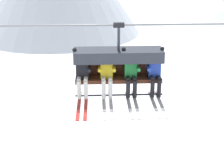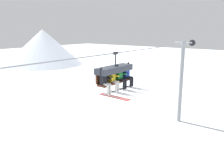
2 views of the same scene
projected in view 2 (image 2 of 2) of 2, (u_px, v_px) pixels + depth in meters
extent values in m
cone|color=silver|center=(43.00, 47.00, 57.16)|extent=(20.23, 20.23, 9.17)
cylinder|color=gray|center=(181.00, 82.00, 20.97)|extent=(0.36, 0.36, 7.91)
cylinder|color=gray|center=(184.00, 43.00, 20.22)|extent=(0.16, 1.60, 0.16)
cylinder|color=black|center=(192.00, 43.00, 19.74)|extent=(0.08, 0.56, 0.56)
cylinder|color=gray|center=(142.00, 50.00, 12.78)|extent=(19.99, 0.05, 0.05)
cube|color=#512819|center=(115.00, 82.00, 11.11)|extent=(2.29, 0.48, 0.10)
cube|color=#512819|center=(111.00, 76.00, 11.22)|extent=(2.29, 0.08, 0.45)
cube|color=#2D333D|center=(114.00, 69.00, 11.01)|extent=(2.34, 0.68, 0.30)
cylinder|color=black|center=(120.00, 89.00, 10.98)|extent=(2.29, 0.04, 0.04)
cylinder|color=#2D333D|center=(115.00, 60.00, 10.89)|extent=(0.07, 0.07, 0.61)
cube|color=black|center=(115.00, 53.00, 10.82)|extent=(0.28, 0.12, 0.12)
cube|color=black|center=(104.00, 79.00, 10.30)|extent=(0.32, 0.22, 0.52)
sphere|color=silver|center=(103.00, 72.00, 10.22)|extent=(0.22, 0.22, 0.22)
ellipsoid|color=black|center=(105.00, 72.00, 10.16)|extent=(0.17, 0.04, 0.08)
cylinder|color=silver|center=(105.00, 85.00, 10.17)|extent=(0.11, 0.34, 0.11)
cylinder|color=silver|center=(108.00, 84.00, 10.30)|extent=(0.11, 0.34, 0.11)
cylinder|color=silver|center=(108.00, 90.00, 10.11)|extent=(0.11, 0.11, 0.48)
cylinder|color=silver|center=(110.00, 89.00, 10.25)|extent=(0.11, 0.11, 0.48)
cube|color=#B22823|center=(113.00, 97.00, 9.99)|extent=(0.09, 1.70, 0.02)
cube|color=#B22823|center=(115.00, 96.00, 10.13)|extent=(0.09, 1.70, 0.02)
cylinder|color=black|center=(101.00, 72.00, 10.08)|extent=(0.09, 0.09, 0.30)
sphere|color=black|center=(101.00, 69.00, 10.05)|extent=(0.11, 0.11, 0.11)
cylinder|color=black|center=(109.00, 78.00, 10.34)|extent=(0.09, 0.30, 0.09)
cube|color=yellow|center=(112.00, 77.00, 10.79)|extent=(0.32, 0.22, 0.52)
sphere|color=black|center=(112.00, 70.00, 10.72)|extent=(0.22, 0.22, 0.22)
ellipsoid|color=black|center=(113.00, 70.00, 10.66)|extent=(0.17, 0.04, 0.08)
cylinder|color=silver|center=(113.00, 82.00, 10.66)|extent=(0.11, 0.34, 0.11)
cylinder|color=silver|center=(116.00, 81.00, 10.80)|extent=(0.11, 0.34, 0.11)
cylinder|color=silver|center=(116.00, 87.00, 10.61)|extent=(0.11, 0.11, 0.48)
cylinder|color=silver|center=(118.00, 87.00, 10.74)|extent=(0.11, 0.11, 0.48)
cube|color=#B2B2BC|center=(121.00, 94.00, 10.48)|extent=(0.09, 1.70, 0.02)
cube|color=#B2B2BC|center=(123.00, 93.00, 10.62)|extent=(0.09, 1.70, 0.02)
cylinder|color=yellow|center=(112.00, 77.00, 10.54)|extent=(0.09, 0.30, 0.09)
cylinder|color=yellow|center=(117.00, 76.00, 10.83)|extent=(0.09, 0.30, 0.09)
cube|color=#23843D|center=(119.00, 75.00, 11.28)|extent=(0.32, 0.22, 0.52)
sphere|color=black|center=(119.00, 68.00, 11.21)|extent=(0.22, 0.22, 0.22)
ellipsoid|color=black|center=(121.00, 68.00, 11.15)|extent=(0.17, 0.04, 0.08)
cylinder|color=black|center=(121.00, 80.00, 11.15)|extent=(0.11, 0.34, 0.11)
cylinder|color=black|center=(123.00, 79.00, 11.29)|extent=(0.11, 0.34, 0.11)
cylinder|color=black|center=(124.00, 85.00, 11.10)|extent=(0.11, 0.11, 0.48)
cylinder|color=black|center=(126.00, 84.00, 11.23)|extent=(0.11, 0.11, 0.48)
cube|color=#B2B2BC|center=(129.00, 91.00, 10.98)|extent=(0.09, 1.70, 0.02)
cube|color=#B2B2BC|center=(130.00, 91.00, 11.11)|extent=(0.09, 1.70, 0.02)
cylinder|color=#23843D|center=(117.00, 69.00, 11.07)|extent=(0.09, 0.09, 0.30)
sphere|color=black|center=(117.00, 65.00, 11.03)|extent=(0.11, 0.11, 0.11)
cylinder|color=#23843D|center=(124.00, 74.00, 11.33)|extent=(0.09, 0.30, 0.09)
cube|color=#2847B7|center=(126.00, 73.00, 11.77)|extent=(0.32, 0.22, 0.52)
sphere|color=silver|center=(126.00, 66.00, 11.70)|extent=(0.22, 0.22, 0.22)
ellipsoid|color=black|center=(128.00, 67.00, 11.64)|extent=(0.17, 0.04, 0.08)
cylinder|color=black|center=(128.00, 78.00, 11.64)|extent=(0.11, 0.34, 0.11)
cylinder|color=black|center=(130.00, 77.00, 11.78)|extent=(0.11, 0.34, 0.11)
cylinder|color=black|center=(131.00, 83.00, 11.59)|extent=(0.11, 0.11, 0.48)
cylinder|color=black|center=(132.00, 82.00, 11.73)|extent=(0.11, 0.11, 0.48)
cube|color=#B2B2BC|center=(135.00, 89.00, 11.47)|extent=(0.09, 1.70, 0.02)
cube|color=#B2B2BC|center=(137.00, 88.00, 11.60)|extent=(0.09, 1.70, 0.02)
cylinder|color=#2847B7|center=(127.00, 73.00, 11.53)|extent=(0.09, 0.30, 0.09)
cylinder|color=#2847B7|center=(128.00, 66.00, 11.85)|extent=(0.09, 0.09, 0.30)
sphere|color=black|center=(128.00, 63.00, 11.81)|extent=(0.11, 0.11, 0.11)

